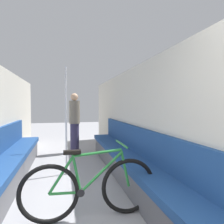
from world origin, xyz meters
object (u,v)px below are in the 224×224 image
Objects in this scene: bench_seat_row_left at (1,173)px; grab_pole_near at (66,122)px; bench_seat_row_right at (130,163)px; passenger_standing at (75,122)px; bicycle at (90,188)px.

grab_pole_near reaches higher than bench_seat_row_left.
passenger_standing is at bearing 109.80° from bench_seat_row_right.
bicycle is (1.24, -1.02, 0.06)m from bench_seat_row_left.
bicycle is (-0.85, -1.02, 0.06)m from bench_seat_row_right.
passenger_standing is at bearing 81.61° from grab_pole_near.
passenger_standing is (0.26, 1.73, -0.15)m from grab_pole_near.
passenger_standing is (0.00, 3.37, 0.51)m from bicycle.
bench_seat_row_left is 1.61m from bicycle.
bench_seat_row_left and bench_seat_row_right have the same top height.
bicycle is 0.98× the size of passenger_standing.
bench_seat_row_right is 2.87× the size of passenger_standing.
bench_seat_row_left reaches higher than bicycle.
bicycle is 0.79× the size of grab_pole_near.
passenger_standing reaches higher than bench_seat_row_right.
bench_seat_row_right is (2.09, 0.00, 0.00)m from bench_seat_row_left.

